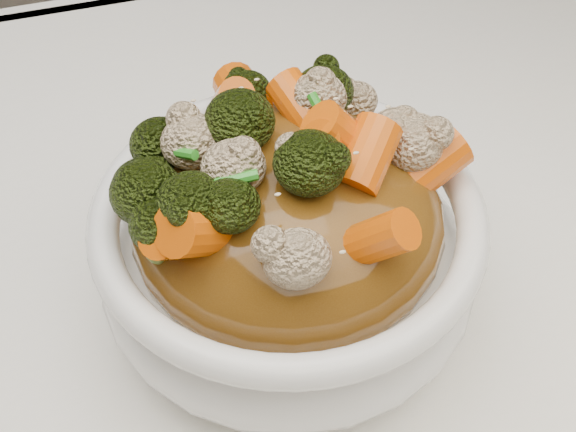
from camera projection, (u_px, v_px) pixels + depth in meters
name	position (u px, v px, depth m)	size (l,w,h in m)	color
tablecloth	(360.00, 396.00, 0.43)	(1.20, 0.80, 0.04)	white
bowl	(288.00, 255.00, 0.42)	(0.20, 0.20, 0.08)	white
sauce_base	(288.00, 220.00, 0.40)	(0.16, 0.16, 0.09)	#5F3A10
carrots	(288.00, 133.00, 0.36)	(0.16, 0.16, 0.05)	#DE5907
broccoli	(288.00, 135.00, 0.36)	(0.16, 0.16, 0.04)	black
cauliflower	(288.00, 138.00, 0.36)	(0.16, 0.16, 0.03)	#D0B58E
scallions	(288.00, 132.00, 0.36)	(0.12, 0.12, 0.02)	#27881F
sesame_seeds	(288.00, 132.00, 0.36)	(0.14, 0.14, 0.01)	beige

